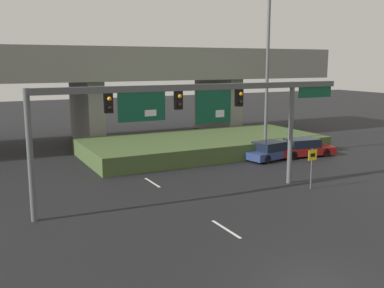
% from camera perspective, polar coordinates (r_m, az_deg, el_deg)
% --- Properties ---
extents(ground_plane, '(160.00, 160.00, 0.00)m').
position_cam_1_polar(ground_plane, '(15.99, 15.08, -16.77)').
color(ground_plane, black).
extents(lane_markings, '(0.14, 37.05, 0.01)m').
position_cam_1_polar(lane_markings, '(27.46, -5.07, -4.89)').
color(lane_markings, silver).
rests_on(lane_markings, ground).
extents(signal_gantry, '(17.89, 0.44, 6.08)m').
position_cam_1_polar(signal_gantry, '(23.53, 0.45, 4.93)').
color(signal_gantry, '#515456').
rests_on(signal_gantry, ground).
extents(speed_limit_sign, '(0.60, 0.11, 2.36)m').
position_cam_1_polar(speed_limit_sign, '(26.49, 14.99, -2.35)').
color(speed_limit_sign, '#4C4C4C').
rests_on(speed_limit_sign, ground).
extents(highway_light_pole_near, '(0.70, 0.36, 12.63)m').
position_cam_1_polar(highway_light_pole_near, '(34.96, 9.54, 9.36)').
color(highway_light_pole_near, '#515456').
rests_on(highway_light_pole_near, ground).
extents(overpass_bridge, '(48.38, 9.48, 8.49)m').
position_cam_1_polar(overpass_bridge, '(41.71, -13.43, 8.43)').
color(overpass_bridge, gray).
rests_on(overpass_bridge, ground).
extents(grass_embankment, '(19.02, 8.64, 1.24)m').
position_cam_1_polar(grass_embankment, '(36.18, 1.44, -0.14)').
color(grass_embankment, '#42562D').
rests_on(grass_embankment, ground).
extents(parked_sedan_near_right, '(4.56, 2.67, 1.36)m').
position_cam_1_polar(parked_sedan_near_right, '(34.21, 9.93, -0.88)').
color(parked_sedan_near_right, navy).
rests_on(parked_sedan_near_right, ground).
extents(parked_sedan_mid_right, '(4.92, 2.41, 1.38)m').
position_cam_1_polar(parked_sedan_mid_right, '(35.91, 13.93, -0.49)').
color(parked_sedan_mid_right, maroon).
rests_on(parked_sedan_mid_right, ground).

